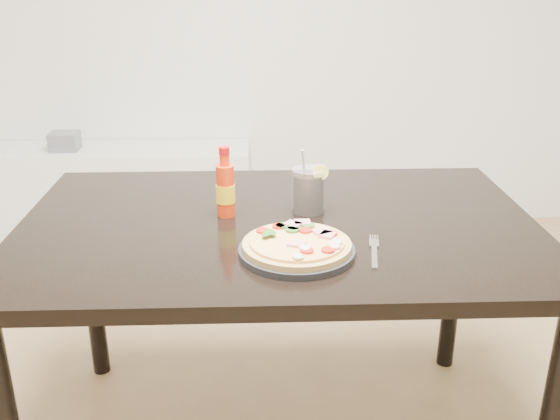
{
  "coord_description": "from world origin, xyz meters",
  "views": [
    {
      "loc": [
        -0.05,
        -1.11,
        1.4
      ],
      "look_at": [
        0.0,
        0.33,
        0.83
      ],
      "focal_mm": 40.0,
      "sensor_mm": 36.0,
      "label": 1
    }
  ],
  "objects_px": {
    "pizza": "(298,243)",
    "fork": "(374,250)",
    "dining_table": "(278,249)",
    "plate": "(297,251)",
    "hot_sauce_bottle": "(225,189)",
    "media_console": "(120,193)",
    "cola_cup": "(308,191)"
  },
  "relations": [
    {
      "from": "dining_table",
      "to": "media_console",
      "type": "bearing_deg",
      "value": 116.25
    },
    {
      "from": "pizza",
      "to": "hot_sauce_bottle",
      "type": "distance_m",
      "value": 0.32
    },
    {
      "from": "hot_sauce_bottle",
      "to": "cola_cup",
      "type": "distance_m",
      "value": 0.23
    },
    {
      "from": "cola_cup",
      "to": "plate",
      "type": "bearing_deg",
      "value": -100.08
    },
    {
      "from": "dining_table",
      "to": "plate",
      "type": "distance_m",
      "value": 0.23
    },
    {
      "from": "cola_cup",
      "to": "fork",
      "type": "height_order",
      "value": "cola_cup"
    },
    {
      "from": "dining_table",
      "to": "media_console",
      "type": "distance_m",
      "value": 1.86
    },
    {
      "from": "dining_table",
      "to": "pizza",
      "type": "xyz_separation_m",
      "value": [
        0.04,
        -0.21,
        0.11
      ]
    },
    {
      "from": "dining_table",
      "to": "hot_sauce_bottle",
      "type": "xyz_separation_m",
      "value": [
        -0.14,
        0.05,
        0.16
      ]
    },
    {
      "from": "dining_table",
      "to": "pizza",
      "type": "bearing_deg",
      "value": -78.95
    },
    {
      "from": "dining_table",
      "to": "cola_cup",
      "type": "distance_m",
      "value": 0.18
    },
    {
      "from": "pizza",
      "to": "cola_cup",
      "type": "bearing_deg",
      "value": 80.52
    },
    {
      "from": "dining_table",
      "to": "cola_cup",
      "type": "bearing_deg",
      "value": 40.26
    },
    {
      "from": "dining_table",
      "to": "fork",
      "type": "height_order",
      "value": "fork"
    },
    {
      "from": "cola_cup",
      "to": "fork",
      "type": "relative_size",
      "value": 0.98
    },
    {
      "from": "dining_table",
      "to": "pizza",
      "type": "relative_size",
      "value": 5.35
    },
    {
      "from": "dining_table",
      "to": "pizza",
      "type": "height_order",
      "value": "pizza"
    },
    {
      "from": "cola_cup",
      "to": "dining_table",
      "type": "bearing_deg",
      "value": -139.74
    },
    {
      "from": "fork",
      "to": "media_console",
      "type": "height_order",
      "value": "fork"
    },
    {
      "from": "cola_cup",
      "to": "fork",
      "type": "bearing_deg",
      "value": -62.86
    },
    {
      "from": "cola_cup",
      "to": "fork",
      "type": "xyz_separation_m",
      "value": [
        0.14,
        -0.27,
        -0.06
      ]
    },
    {
      "from": "plate",
      "to": "pizza",
      "type": "height_order",
      "value": "pizza"
    },
    {
      "from": "hot_sauce_bottle",
      "to": "media_console",
      "type": "height_order",
      "value": "hot_sauce_bottle"
    },
    {
      "from": "dining_table",
      "to": "fork",
      "type": "relative_size",
      "value": 7.43
    },
    {
      "from": "dining_table",
      "to": "plate",
      "type": "bearing_deg",
      "value": -79.87
    },
    {
      "from": "hot_sauce_bottle",
      "to": "fork",
      "type": "xyz_separation_m",
      "value": [
        0.37,
        -0.25,
        -0.07
      ]
    },
    {
      "from": "plate",
      "to": "hot_sauce_bottle",
      "type": "distance_m",
      "value": 0.32
    },
    {
      "from": "hot_sauce_bottle",
      "to": "fork",
      "type": "height_order",
      "value": "hot_sauce_bottle"
    },
    {
      "from": "plate",
      "to": "cola_cup",
      "type": "xyz_separation_m",
      "value": [
        0.05,
        0.28,
        0.05
      ]
    },
    {
      "from": "pizza",
      "to": "fork",
      "type": "relative_size",
      "value": 1.39
    },
    {
      "from": "pizza",
      "to": "media_console",
      "type": "height_order",
      "value": "pizza"
    },
    {
      "from": "pizza",
      "to": "fork",
      "type": "distance_m",
      "value": 0.19
    }
  ]
}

